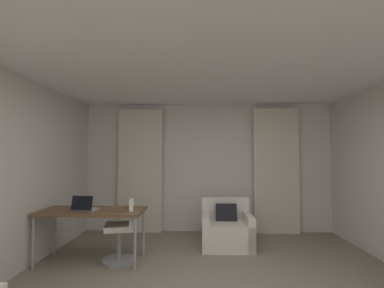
% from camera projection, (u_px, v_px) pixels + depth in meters
% --- Properties ---
extents(wall_window, '(5.12, 0.06, 2.60)m').
position_uv_depth(wall_window, '(207.00, 167.00, 5.71)').
color(wall_window, silver).
rests_on(wall_window, ground).
extents(ceiling, '(5.12, 6.12, 0.06)m').
position_uv_depth(ceiling, '(215.00, 45.00, 2.74)').
color(ceiling, white).
rests_on(ceiling, wall_left).
extents(curtain_left_panel, '(0.90, 0.06, 2.50)m').
position_uv_depth(curtain_left_panel, '(140.00, 170.00, 5.62)').
color(curtain_left_panel, beige).
rests_on(curtain_left_panel, ground).
extents(curtain_right_panel, '(0.90, 0.06, 2.50)m').
position_uv_depth(curtain_right_panel, '(276.00, 170.00, 5.53)').
color(curtain_right_panel, beige).
rests_on(curtain_right_panel, ground).
extents(armchair, '(0.84, 0.79, 0.79)m').
position_uv_depth(armchair, '(227.00, 230.00, 4.69)').
color(armchair, silver).
rests_on(armchair, ground).
extents(desk, '(1.49, 0.66, 0.75)m').
position_uv_depth(desk, '(92.00, 214.00, 4.02)').
color(desk, brown).
rests_on(desk, ground).
extents(desk_chair, '(0.48, 0.48, 0.88)m').
position_uv_depth(desk_chair, '(122.00, 234.00, 4.02)').
color(desk_chair, gray).
rests_on(desk_chair, ground).
extents(laptop, '(0.36, 0.30, 0.22)m').
position_uv_depth(laptop, '(85.00, 207.00, 3.98)').
color(laptop, '#ADADB2').
rests_on(laptop, desk).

